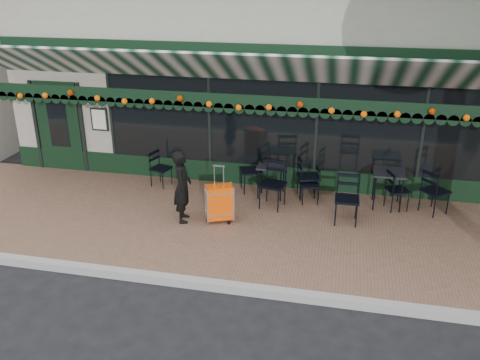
% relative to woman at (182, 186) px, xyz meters
% --- Properties ---
extents(ground, '(80.00, 80.00, 0.00)m').
position_rel_woman_xyz_m(ground, '(1.00, -1.89, -0.88)').
color(ground, black).
rests_on(ground, ground).
extents(sidewalk, '(18.00, 4.00, 0.15)m').
position_rel_woman_xyz_m(sidewalk, '(1.00, 0.11, -0.80)').
color(sidewalk, brown).
rests_on(sidewalk, ground).
extents(curb, '(18.00, 0.16, 0.15)m').
position_rel_woman_xyz_m(curb, '(1.00, -1.97, -0.80)').
color(curb, '#9E9E99').
rests_on(curb, ground).
extents(restaurant_building, '(12.00, 9.60, 4.50)m').
position_rel_woman_xyz_m(restaurant_building, '(1.00, 5.95, 1.39)').
color(restaurant_building, gray).
rests_on(restaurant_building, ground).
extents(woman, '(0.47, 0.60, 1.46)m').
position_rel_woman_xyz_m(woman, '(0.00, 0.00, 0.00)').
color(woman, black).
rests_on(woman, sidewalk).
extents(suitcase, '(0.58, 0.46, 1.18)m').
position_rel_woman_xyz_m(suitcase, '(0.71, 0.11, -0.33)').
color(suitcase, '#FF4F08').
rests_on(suitcase, sidewalk).
extents(cafe_table_a, '(0.63, 0.63, 0.78)m').
position_rel_woman_xyz_m(cafe_table_a, '(3.97, 1.53, -0.03)').
color(cafe_table_a, black).
rests_on(cafe_table_a, sidewalk).
extents(cafe_table_b, '(0.59, 0.59, 0.72)m').
position_rel_woman_xyz_m(cafe_table_b, '(1.51, 1.55, -0.08)').
color(cafe_table_b, black).
rests_on(cafe_table_b, sidewalk).
extents(chair_a_left, '(0.49, 0.49, 0.80)m').
position_rel_woman_xyz_m(chair_a_left, '(2.36, 1.38, -0.33)').
color(chair_a_left, black).
rests_on(chair_a_left, sidewalk).
extents(chair_a_right, '(0.55, 0.55, 0.85)m').
position_rel_woman_xyz_m(chair_a_right, '(4.16, 1.41, -0.30)').
color(chair_a_right, black).
rests_on(chair_a_right, sidewalk).
extents(chair_a_front, '(0.49, 0.49, 0.97)m').
position_rel_woman_xyz_m(chair_a_front, '(3.15, 0.59, -0.24)').
color(chair_a_front, black).
rests_on(chair_a_front, sidewalk).
extents(chair_a_extra, '(0.66, 0.66, 0.94)m').
position_rel_woman_xyz_m(chair_a_extra, '(4.90, 1.42, -0.26)').
color(chair_a_extra, black).
rests_on(chair_a_extra, sidewalk).
extents(chair_b_left, '(0.62, 0.62, 0.94)m').
position_rel_woman_xyz_m(chair_b_left, '(1.04, 1.72, -0.26)').
color(chair_b_left, black).
rests_on(chair_b_left, sidewalk).
extents(chair_b_right, '(0.58, 0.58, 0.93)m').
position_rel_woman_xyz_m(chair_b_right, '(2.32, 1.64, -0.26)').
color(chair_b_right, black).
rests_on(chair_b_right, sidewalk).
extents(chair_b_front, '(0.59, 0.59, 1.00)m').
position_rel_woman_xyz_m(chair_b_front, '(1.63, 0.97, -0.23)').
color(chair_b_front, black).
rests_on(chair_b_front, sidewalk).
extents(chair_solo, '(0.51, 0.51, 0.82)m').
position_rel_woman_xyz_m(chair_solo, '(-1.05, 1.58, -0.32)').
color(chair_solo, black).
rests_on(chair_solo, sidewalk).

